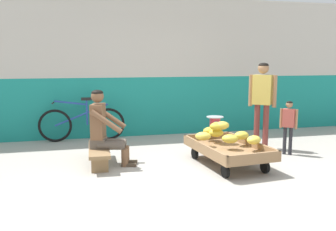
% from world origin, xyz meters
% --- Properties ---
extents(ground_plane, '(80.00, 80.00, 0.00)m').
position_xyz_m(ground_plane, '(0.00, 0.00, 0.00)').
color(ground_plane, '#A39E93').
extents(back_wall, '(16.00, 0.30, 2.86)m').
position_xyz_m(back_wall, '(0.00, 3.24, 1.43)').
color(back_wall, '#19847A').
rests_on(back_wall, ground).
extents(banana_cart, '(0.98, 1.52, 0.36)m').
position_xyz_m(banana_cart, '(0.68, 0.61, 0.24)').
color(banana_cart, '#8E6B47').
rests_on(banana_cart, ground).
extents(banana_pile, '(0.91, 1.03, 0.26)m').
position_xyz_m(banana_pile, '(0.70, 0.82, 0.46)').
color(banana_pile, yellow).
rests_on(banana_pile, banana_cart).
extents(low_bench, '(0.33, 1.11, 0.27)m').
position_xyz_m(low_bench, '(-1.20, 1.12, 0.20)').
color(low_bench, olive).
rests_on(low_bench, ground).
extents(vendor_seated, '(0.73, 0.58, 1.14)m').
position_xyz_m(vendor_seated, '(-1.11, 1.10, 0.57)').
color(vendor_seated, brown).
rests_on(vendor_seated, ground).
extents(plastic_crate, '(0.36, 0.28, 0.30)m').
position_xyz_m(plastic_crate, '(0.85, 1.60, 0.15)').
color(plastic_crate, red).
rests_on(plastic_crate, ground).
extents(weighing_scale, '(0.30, 0.30, 0.29)m').
position_xyz_m(weighing_scale, '(0.85, 1.60, 0.45)').
color(weighing_scale, '#28282D').
rests_on(weighing_scale, plastic_crate).
extents(bicycle_near_left, '(1.66, 0.48, 0.86)m').
position_xyz_m(bicycle_near_left, '(-1.43, 2.87, 0.35)').
color(bicycle_near_left, black).
rests_on(bicycle_near_left, ground).
extents(customer_adult, '(0.39, 0.36, 1.53)m').
position_xyz_m(customer_adult, '(1.68, 1.47, 0.95)').
color(customer_adult, brown).
rests_on(customer_adult, ground).
extents(customer_child, '(0.23, 0.21, 0.91)m').
position_xyz_m(customer_child, '(1.91, 0.97, 0.56)').
color(customer_child, '#232328').
rests_on(customer_child, ground).
extents(shopping_bag, '(0.18, 0.12, 0.24)m').
position_xyz_m(shopping_bag, '(0.83, 1.19, 0.12)').
color(shopping_bag, '#D13D4C').
rests_on(shopping_bag, ground).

